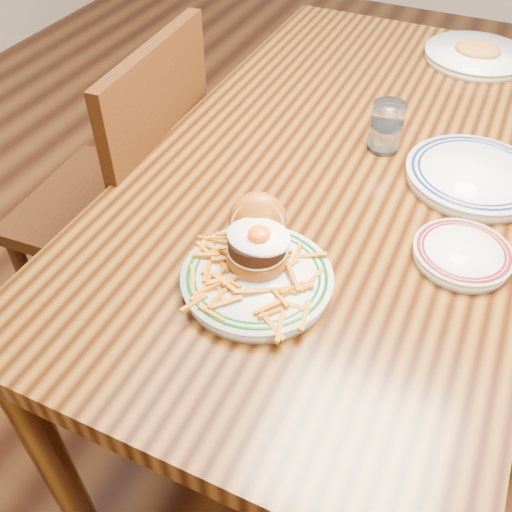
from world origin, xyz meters
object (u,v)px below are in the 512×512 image
at_px(chair_left, 129,198).
at_px(side_plate, 463,253).
at_px(main_plate, 257,265).
at_px(table, 345,186).

distance_m(chair_left, side_plate, 0.90).
bearing_deg(side_plate, main_plate, -136.82).
height_order(chair_left, side_plate, chair_left).
bearing_deg(table, chair_left, -169.28).
bearing_deg(side_plate, table, 151.52).
height_order(main_plate, side_plate, main_plate).
xyz_separation_m(main_plate, side_plate, (0.32, 0.20, -0.02)).
bearing_deg(table, main_plate, -93.58).
relative_size(chair_left, main_plate, 3.43).
xyz_separation_m(table, main_plate, (-0.03, -0.44, 0.12)).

